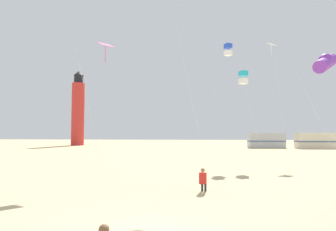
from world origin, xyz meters
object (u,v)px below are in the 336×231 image
(kite_flyer_standing, at_px, (203,179))
(kite_diamond_white, at_px, (272,49))
(rv_van_silver, at_px, (266,140))
(kite_box_blue, at_px, (228,50))
(kite_box_cyan, at_px, (243,78))
(kite_tube_violet, at_px, (326,62))
(rv_van_cream, at_px, (315,141))
(kite_diamond_rainbow, at_px, (104,50))
(lighthouse_distant, at_px, (78,110))

(kite_flyer_standing, bearing_deg, kite_diamond_white, -107.59)
(rv_van_silver, bearing_deg, kite_box_blue, -115.15)
(kite_diamond_white, bearing_deg, kite_box_blue, -157.63)
(kite_flyer_standing, bearing_deg, kite_box_blue, -93.33)
(kite_box_cyan, relative_size, kite_tube_violet, 1.12)
(kite_flyer_standing, distance_m, rv_van_cream, 43.55)
(kite_diamond_rainbow, bearing_deg, kite_tube_violet, -5.64)
(kite_box_cyan, relative_size, rv_van_cream, 1.27)
(kite_flyer_standing, bearing_deg, kite_tube_violet, -152.65)
(kite_diamond_rainbow, distance_m, rv_van_cream, 44.59)
(kite_box_blue, xyz_separation_m, lighthouse_distant, (-29.15, 32.86, -3.01))
(kite_box_blue, xyz_separation_m, rv_van_silver, (10.13, 25.80, -9.46))
(kite_box_blue, distance_m, kite_tube_violet, 12.28)
(kite_box_cyan, xyz_separation_m, kite_diamond_white, (3.68, 4.06, 3.67))
(kite_tube_violet, bearing_deg, kite_box_blue, 109.52)
(kite_diamond_rainbow, xyz_separation_m, kite_box_blue, (9.09, 9.62, 2.67))
(lighthouse_distant, height_order, rv_van_cream, lighthouse_distant)
(kite_box_cyan, height_order, kite_diamond_rainbow, kite_diamond_rainbow)
(kite_tube_violet, relative_size, lighthouse_distant, 0.44)
(kite_diamond_rainbow, height_order, kite_tube_violet, kite_diamond_rainbow)
(kite_tube_violet, distance_m, rv_van_silver, 37.60)
(rv_van_cream, bearing_deg, kite_diamond_white, -123.20)
(rv_van_silver, bearing_deg, kite_tube_violet, -103.40)
(kite_box_cyan, distance_m, lighthouse_distant, 46.20)
(kite_diamond_rainbow, bearing_deg, kite_box_cyan, 36.52)
(rv_van_silver, bearing_deg, kite_flyer_standing, -112.33)
(kite_flyer_standing, relative_size, lighthouse_distant, 0.07)
(lighthouse_distant, bearing_deg, rv_van_silver, -10.19)
(kite_diamond_white, xyz_separation_m, rv_van_cream, (13.63, 22.94, -9.97))
(kite_flyer_standing, relative_size, kite_box_cyan, 0.14)
(rv_van_silver, xyz_separation_m, rv_van_cream, (8.20, -0.92, 0.00))
(lighthouse_distant, bearing_deg, rv_van_cream, -9.54)
(kite_box_cyan, xyz_separation_m, lighthouse_distant, (-30.18, 34.98, 0.15))
(kite_diamond_white, relative_size, rv_van_cream, 1.86)
(kite_diamond_white, bearing_deg, kite_diamond_rainbow, -140.07)
(kite_box_blue, xyz_separation_m, kite_diamond_white, (4.71, 1.94, 0.51))
(kite_flyer_standing, xyz_separation_m, kite_box_cyan, (4.01, 10.98, 7.07))
(kite_box_blue, relative_size, lighthouse_distant, 0.68)
(kite_diamond_rainbow, xyz_separation_m, lighthouse_distant, (-20.06, 42.47, -0.35))
(kite_box_cyan, distance_m, kite_box_blue, 3.95)
(kite_diamond_rainbow, distance_m, kite_box_blue, 13.50)
(kite_box_blue, bearing_deg, kite_box_cyan, -64.16)
(kite_box_cyan, bearing_deg, kite_flyer_standing, -110.06)
(kite_box_cyan, relative_size, rv_van_silver, 1.26)
(kite_box_blue, bearing_deg, lighthouse_distant, 131.58)
(kite_flyer_standing, relative_size, kite_box_blue, 0.10)
(kite_flyer_standing, xyz_separation_m, rv_van_silver, (13.11, 38.89, 0.78))
(kite_flyer_standing, distance_m, kite_diamond_white, 20.01)
(kite_tube_violet, distance_m, rv_van_cream, 38.95)
(lighthouse_distant, relative_size, rv_van_silver, 2.55)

